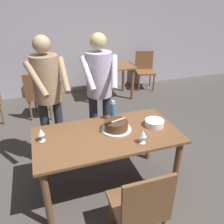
{
  "coord_description": "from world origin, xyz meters",
  "views": [
    {
      "loc": [
        -0.63,
        -2.0,
        2.08
      ],
      "look_at": [
        0.13,
        0.21,
        0.9
      ],
      "focal_mm": 36.53,
      "sensor_mm": 36.0,
      "label": 1
    }
  ],
  "objects_px": {
    "person_standing_beside": "(48,91)",
    "background_table": "(110,73)",
    "cake_on_platter": "(116,126)",
    "water_bottle": "(113,111)",
    "chair_near_side": "(140,206)",
    "background_chair_2": "(40,94)",
    "background_chair_3": "(145,69)",
    "background_chair_1": "(46,78)",
    "main_dining_table": "(107,143)",
    "cake_knife": "(111,122)",
    "person_cutting_cake": "(100,86)",
    "wine_glass_near": "(41,132)",
    "wine_glass_far": "(143,134)",
    "plate_stack": "(154,123)"
  },
  "relations": [
    {
      "from": "wine_glass_far",
      "to": "cake_on_platter",
      "type": "bearing_deg",
      "value": 116.85
    },
    {
      "from": "cake_knife",
      "to": "background_chair_2",
      "type": "relative_size",
      "value": 0.3
    },
    {
      "from": "main_dining_table",
      "to": "chair_near_side",
      "type": "bearing_deg",
      "value": -87.14
    },
    {
      "from": "background_chair_1",
      "to": "chair_near_side",
      "type": "bearing_deg",
      "value": -82.51
    },
    {
      "from": "cake_knife",
      "to": "background_chair_1",
      "type": "relative_size",
      "value": 0.3
    },
    {
      "from": "water_bottle",
      "to": "chair_near_side",
      "type": "relative_size",
      "value": 0.28
    },
    {
      "from": "background_table",
      "to": "background_chair_1",
      "type": "bearing_deg",
      "value": 166.35
    },
    {
      "from": "cake_knife",
      "to": "main_dining_table",
      "type": "bearing_deg",
      "value": -147.45
    },
    {
      "from": "person_standing_beside",
      "to": "background_table",
      "type": "xyz_separation_m",
      "value": [
        1.45,
        2.0,
        -0.5
      ]
    },
    {
      "from": "person_standing_beside",
      "to": "background_chair_3",
      "type": "xyz_separation_m",
      "value": [
        2.46,
        2.32,
        -0.58
      ]
    },
    {
      "from": "cake_on_platter",
      "to": "plate_stack",
      "type": "relative_size",
      "value": 1.55
    },
    {
      "from": "background_chair_2",
      "to": "background_chair_3",
      "type": "relative_size",
      "value": 1.0
    },
    {
      "from": "background_table",
      "to": "water_bottle",
      "type": "bearing_deg",
      "value": -107.64
    },
    {
      "from": "person_standing_beside",
      "to": "cake_on_platter",
      "type": "bearing_deg",
      "value": -42.3
    },
    {
      "from": "main_dining_table",
      "to": "person_cutting_cake",
      "type": "xyz_separation_m",
      "value": [
        0.1,
        0.62,
        0.44
      ]
    },
    {
      "from": "cake_on_platter",
      "to": "background_chair_3",
      "type": "height_order",
      "value": "background_chair_3"
    },
    {
      "from": "cake_on_platter",
      "to": "water_bottle",
      "type": "bearing_deg",
      "value": 80.28
    },
    {
      "from": "wine_glass_near",
      "to": "background_chair_1",
      "type": "distance_m",
      "value": 2.92
    },
    {
      "from": "water_bottle",
      "to": "background_table",
      "type": "xyz_separation_m",
      "value": [
        0.75,
        2.36,
        -0.29
      ]
    },
    {
      "from": "background_chair_2",
      "to": "background_chair_3",
      "type": "bearing_deg",
      "value": 18.84
    },
    {
      "from": "cake_knife",
      "to": "chair_near_side",
      "type": "relative_size",
      "value": 0.3
    },
    {
      "from": "wine_glass_far",
      "to": "background_chair_1",
      "type": "height_order",
      "value": "background_chair_1"
    },
    {
      "from": "wine_glass_near",
      "to": "water_bottle",
      "type": "relative_size",
      "value": 0.58
    },
    {
      "from": "background_table",
      "to": "background_chair_3",
      "type": "xyz_separation_m",
      "value": [
        1.01,
        0.32,
        -0.09
      ]
    },
    {
      "from": "background_chair_1",
      "to": "background_chair_3",
      "type": "height_order",
      "value": "same"
    },
    {
      "from": "plate_stack",
      "to": "person_cutting_cake",
      "type": "relative_size",
      "value": 0.13
    },
    {
      "from": "plate_stack",
      "to": "chair_near_side",
      "type": "height_order",
      "value": "chair_near_side"
    },
    {
      "from": "cake_knife",
      "to": "person_cutting_cake",
      "type": "bearing_deg",
      "value": 85.69
    },
    {
      "from": "person_standing_beside",
      "to": "chair_near_side",
      "type": "height_order",
      "value": "person_standing_beside"
    },
    {
      "from": "cake_on_platter",
      "to": "background_chair_2",
      "type": "bearing_deg",
      "value": 110.37
    },
    {
      "from": "wine_glass_near",
      "to": "person_cutting_cake",
      "type": "distance_m",
      "value": 0.97
    },
    {
      "from": "cake_on_platter",
      "to": "background_table",
      "type": "distance_m",
      "value": 2.72
    },
    {
      "from": "main_dining_table",
      "to": "wine_glass_far",
      "type": "xyz_separation_m",
      "value": [
        0.29,
        -0.27,
        0.22
      ]
    },
    {
      "from": "cake_knife",
      "to": "plate_stack",
      "type": "height_order",
      "value": "cake_knife"
    },
    {
      "from": "water_bottle",
      "to": "wine_glass_far",
      "type": "bearing_deg",
      "value": -77.34
    },
    {
      "from": "background_chair_2",
      "to": "wine_glass_near",
      "type": "bearing_deg",
      "value": -91.24
    },
    {
      "from": "cake_on_platter",
      "to": "main_dining_table",
      "type": "bearing_deg",
      "value": -156.25
    },
    {
      "from": "chair_near_side",
      "to": "cake_knife",
      "type": "bearing_deg",
      "value": 88.84
    },
    {
      "from": "background_table",
      "to": "background_chair_2",
      "type": "height_order",
      "value": "background_chair_2"
    },
    {
      "from": "water_bottle",
      "to": "background_chair_3",
      "type": "xyz_separation_m",
      "value": [
        1.76,
        2.69,
        -0.37
      ]
    },
    {
      "from": "cake_on_platter",
      "to": "wine_glass_far",
      "type": "distance_m",
      "value": 0.37
    },
    {
      "from": "cake_knife",
      "to": "wine_glass_near",
      "type": "xyz_separation_m",
      "value": [
        -0.73,
        0.06,
        -0.01
      ]
    },
    {
      "from": "plate_stack",
      "to": "wine_glass_far",
      "type": "bearing_deg",
      "value": -136.13
    },
    {
      "from": "plate_stack",
      "to": "background_chair_1",
      "type": "height_order",
      "value": "background_chair_1"
    },
    {
      "from": "cake_on_platter",
      "to": "background_chair_1",
      "type": "relative_size",
      "value": 0.38
    },
    {
      "from": "person_standing_beside",
      "to": "water_bottle",
      "type": "bearing_deg",
      "value": -27.67
    },
    {
      "from": "wine_glass_near",
      "to": "background_chair_3",
      "type": "relative_size",
      "value": 0.16
    },
    {
      "from": "cake_on_platter",
      "to": "background_chair_3",
      "type": "distance_m",
      "value": 3.44
    },
    {
      "from": "chair_near_side",
      "to": "background_chair_3",
      "type": "height_order",
      "value": "same"
    },
    {
      "from": "water_bottle",
      "to": "chair_near_side",
      "type": "bearing_deg",
      "value": -96.66
    }
  ]
}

